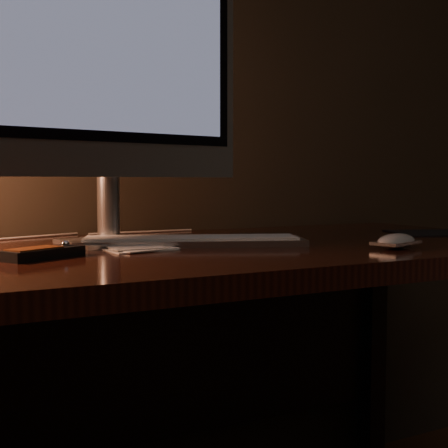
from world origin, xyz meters
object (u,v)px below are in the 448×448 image
mouse (396,243)px  media_remote (43,253)px  monitor (113,63)px  keyboard (191,241)px  desk (189,301)px

mouse → media_remote: size_ratio=0.70×
monitor → media_remote: 0.45m
media_remote → keyboard: bearing=-13.1°
keyboard → media_remote: 0.33m
desk → media_remote: media_remote is taller
monitor → keyboard: (0.14, -0.09, -0.37)m
monitor → media_remote: size_ratio=4.12×
keyboard → desk: bearing=93.7°
desk → mouse: bearing=-43.3°
monitor → keyboard: monitor is taller
monitor → keyboard: 0.41m
desk → mouse: mouse is taller
monitor → mouse: monitor is taller
desk → monitor: (-0.15, 0.05, 0.51)m
mouse → media_remote: bearing=147.0°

